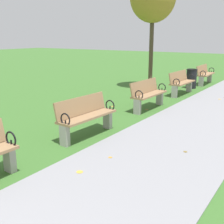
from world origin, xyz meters
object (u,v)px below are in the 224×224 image
at_px(park_bench_6, 205,74).
at_px(park_bench_3, 86,115).
at_px(park_bench_5, 181,82).
at_px(trash_bin, 191,79).
at_px(park_bench_4, 148,94).

bearing_deg(park_bench_6, park_bench_3, -90.00).
distance_m(park_bench_5, trash_bin, 1.60).
bearing_deg(park_bench_4, park_bench_3, -90.00).
height_order(park_bench_6, trash_bin, park_bench_6).
xyz_separation_m(park_bench_5, trash_bin, (-0.15, 1.59, -0.06)).
bearing_deg(park_bench_4, park_bench_5, 90.00).
bearing_deg(park_bench_3, park_bench_5, 90.00).
xyz_separation_m(park_bench_3, trash_bin, (-0.15, 7.46, -0.06)).
distance_m(park_bench_3, trash_bin, 7.46).
height_order(park_bench_5, park_bench_6, same).
distance_m(park_bench_4, park_bench_6, 5.84).
distance_m(park_bench_6, trash_bin, 1.44).
bearing_deg(park_bench_4, trash_bin, 91.91).
distance_m(park_bench_3, park_bench_4, 3.05).
relative_size(park_bench_6, trash_bin, 1.92).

